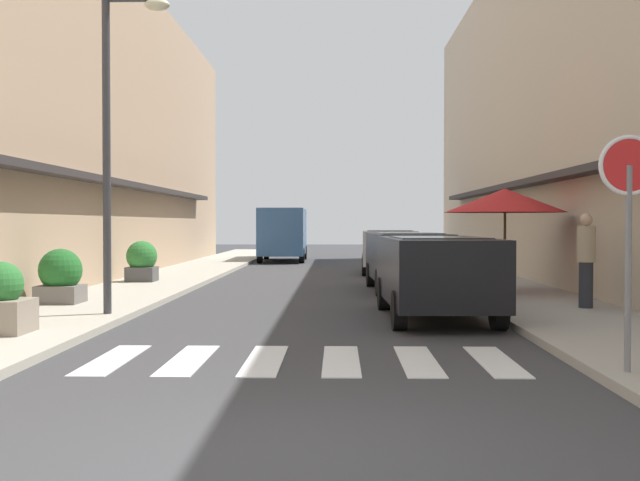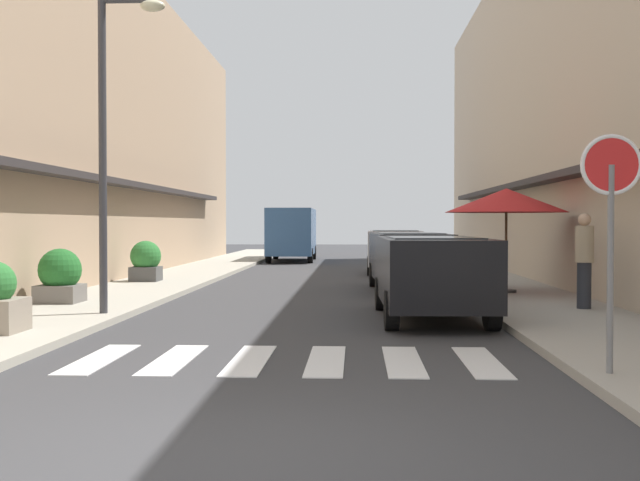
# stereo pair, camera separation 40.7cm
# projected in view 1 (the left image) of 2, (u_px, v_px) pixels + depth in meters

# --- Properties ---
(ground_plane) EXTENTS (83.92, 83.92, 0.00)m
(ground_plane) POSITION_uv_depth(u_px,v_px,m) (322.00, 287.00, 20.89)
(ground_plane) COLOR #38383A
(sidewalk_left) EXTENTS (2.58, 53.40, 0.12)m
(sidewalk_left) POSITION_uv_depth(u_px,v_px,m) (153.00, 285.00, 20.99)
(sidewalk_left) COLOR #ADA899
(sidewalk_left) RESTS_ON ground_plane
(sidewalk_right) EXTENTS (2.58, 53.40, 0.12)m
(sidewalk_right) POSITION_uv_depth(u_px,v_px,m) (492.00, 285.00, 20.78)
(sidewalk_right) COLOR #9E998E
(sidewalk_right) RESTS_ON ground_plane
(building_row_left) EXTENTS (5.50, 36.33, 9.48)m
(building_row_left) POSITION_uv_depth(u_px,v_px,m) (25.00, 115.00, 21.88)
(building_row_left) COLOR tan
(building_row_left) RESTS_ON ground_plane
(building_row_right) EXTENTS (5.50, 36.33, 10.53)m
(building_row_right) POSITION_uv_depth(u_px,v_px,m) (625.00, 93.00, 21.49)
(building_row_right) COLOR #C6B299
(building_row_right) RESTS_ON ground_plane
(crosswalk) EXTENTS (5.20, 2.20, 0.01)m
(crosswalk) POSITION_uv_depth(u_px,v_px,m) (303.00, 360.00, 9.73)
(crosswalk) COLOR silver
(crosswalk) RESTS_ON ground_plane
(parked_car_near) EXTENTS (1.90, 4.54, 1.47)m
(parked_car_near) POSITION_uv_depth(u_px,v_px,m) (436.00, 267.00, 13.92)
(parked_car_near) COLOR black
(parked_car_near) RESTS_ON ground_plane
(parked_car_mid) EXTENTS (1.94, 4.37, 1.47)m
(parked_car_mid) POSITION_uv_depth(u_px,v_px,m) (407.00, 254.00, 19.67)
(parked_car_mid) COLOR black
(parked_car_mid) RESTS_ON ground_plane
(parked_car_far) EXTENTS (1.93, 4.21, 1.47)m
(parked_car_far) POSITION_uv_depth(u_px,v_px,m) (389.00, 246.00, 26.66)
(parked_car_far) COLOR silver
(parked_car_far) RESTS_ON ground_plane
(delivery_van) EXTENTS (2.07, 5.43, 2.37)m
(delivery_van) POSITION_uv_depth(u_px,v_px,m) (283.00, 230.00, 35.19)
(delivery_van) COLOR #33598C
(delivery_van) RESTS_ON ground_plane
(round_street_sign) EXTENTS (0.65, 0.07, 2.53)m
(round_street_sign) POSITION_uv_depth(u_px,v_px,m) (629.00, 191.00, 8.34)
(round_street_sign) COLOR slate
(round_street_sign) RESTS_ON sidewalk_right
(street_lamp) EXTENTS (1.19, 0.28, 5.63)m
(street_lamp) POSITION_uv_depth(u_px,v_px,m) (117.00, 118.00, 13.69)
(street_lamp) COLOR #38383D
(street_lamp) RESTS_ON sidewalk_left
(cafe_umbrella) EXTENTS (2.80, 2.80, 2.39)m
(cafe_umbrella) POSITION_uv_depth(u_px,v_px,m) (505.00, 201.00, 18.08)
(cafe_umbrella) COLOR #262626
(cafe_umbrella) RESTS_ON sidewalk_right
(planter_corner) EXTENTS (0.80, 0.80, 1.04)m
(planter_corner) POSITION_uv_depth(u_px,v_px,m) (1.00, 301.00, 11.32)
(planter_corner) COLOR gray
(planter_corner) RESTS_ON sidewalk_left
(planter_midblock) EXTENTS (0.86, 0.86, 1.08)m
(planter_midblock) POSITION_uv_depth(u_px,v_px,m) (60.00, 277.00, 15.59)
(planter_midblock) COLOR slate
(planter_midblock) RESTS_ON sidewalk_left
(planter_far) EXTENTS (0.84, 0.84, 1.11)m
(planter_far) POSITION_uv_depth(u_px,v_px,m) (142.00, 261.00, 21.42)
(planter_far) COLOR #4C4C4C
(planter_far) RESTS_ON sidewalk_left
(pedestrian_walking_near) EXTENTS (0.34, 0.34, 1.77)m
(pedestrian_walking_near) POSITION_uv_depth(u_px,v_px,m) (586.00, 258.00, 14.70)
(pedestrian_walking_near) COLOR #282B33
(pedestrian_walking_near) RESTS_ON sidewalk_right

